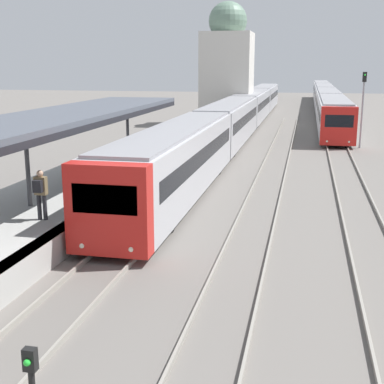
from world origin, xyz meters
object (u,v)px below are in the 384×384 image
at_px(person_on_platform, 40,191).
at_px(train_far, 325,98).
at_px(signal_mast_far, 363,101).
at_px(train_near, 242,112).

height_order(person_on_platform, train_far, train_far).
bearing_deg(train_far, signal_mast_far, -87.11).
distance_m(person_on_platform, train_far, 57.49).
height_order(person_on_platform, signal_mast_far, signal_mast_far).
bearing_deg(signal_mast_far, train_far, 92.89).
bearing_deg(person_on_platform, train_near, 85.27).
distance_m(train_near, train_far, 24.95).
bearing_deg(train_far, train_near, -108.64).
distance_m(person_on_platform, train_near, 32.95).
xyz_separation_m(person_on_platform, signal_mast_far, (12.30, 24.72, 1.50)).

